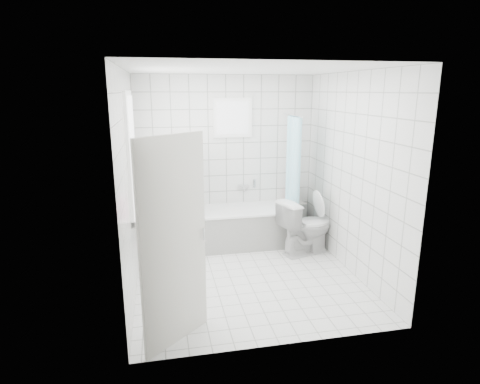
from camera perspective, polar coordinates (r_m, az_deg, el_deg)
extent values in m
plane|color=white|center=(5.37, 0.90, -11.83)|extent=(3.00, 3.00, 0.00)
plane|color=white|center=(4.83, 1.03, 17.07)|extent=(3.00, 3.00, 0.00)
cube|color=white|center=(6.39, -1.96, 4.68)|extent=(2.80, 0.02, 2.60)
cube|color=white|center=(3.54, 6.22, -3.30)|extent=(2.80, 0.02, 2.60)
cube|color=white|center=(4.84, -15.44, 1.06)|extent=(0.02, 3.00, 2.60)
cube|color=white|center=(5.41, 15.60, 2.41)|extent=(0.02, 3.00, 2.60)
cube|color=white|center=(5.08, -14.95, 5.14)|extent=(0.01, 0.90, 1.40)
cube|color=white|center=(6.29, -1.02, 10.49)|extent=(0.50, 0.01, 0.50)
cube|color=white|center=(5.24, -13.94, -2.85)|extent=(0.18, 1.02, 0.08)
cube|color=silver|center=(3.75, -9.35, -7.24)|extent=(0.63, 0.56, 2.00)
cube|color=white|center=(6.32, 0.18, -5.04)|extent=(1.65, 0.75, 0.55)
cube|color=white|center=(6.23, 0.18, -2.52)|extent=(1.67, 0.77, 0.03)
cube|color=white|center=(6.01, -8.13, -1.44)|extent=(0.15, 0.85, 1.50)
cube|color=white|center=(6.79, 7.51, -3.78)|extent=(0.40, 0.24, 0.55)
imported|color=white|center=(6.01, 9.38, -4.85)|extent=(0.91, 0.67, 0.83)
cylinder|color=silver|center=(6.15, 7.43, 10.76)|extent=(0.02, 0.80, 0.02)
cube|color=silver|center=(6.49, 0.44, 0.78)|extent=(0.18, 0.06, 0.06)
imported|color=silver|center=(5.32, -13.90, -0.64)|extent=(0.14, 0.14, 0.27)
imported|color=#D05089|center=(4.86, -14.10, -1.80)|extent=(0.13, 0.13, 0.31)
imported|color=white|center=(5.20, -13.92, -1.45)|extent=(0.19, 0.19, 0.18)
cylinder|color=red|center=(6.67, 6.99, -0.56)|extent=(0.06, 0.06, 0.24)
cylinder|color=green|center=(6.57, 7.38, -0.80)|extent=(0.06, 0.06, 0.24)
cylinder|color=blue|center=(6.69, 7.77, -0.43)|extent=(0.06, 0.06, 0.26)
cylinder|color=yellow|center=(6.63, 8.13, -0.64)|extent=(0.06, 0.06, 0.25)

